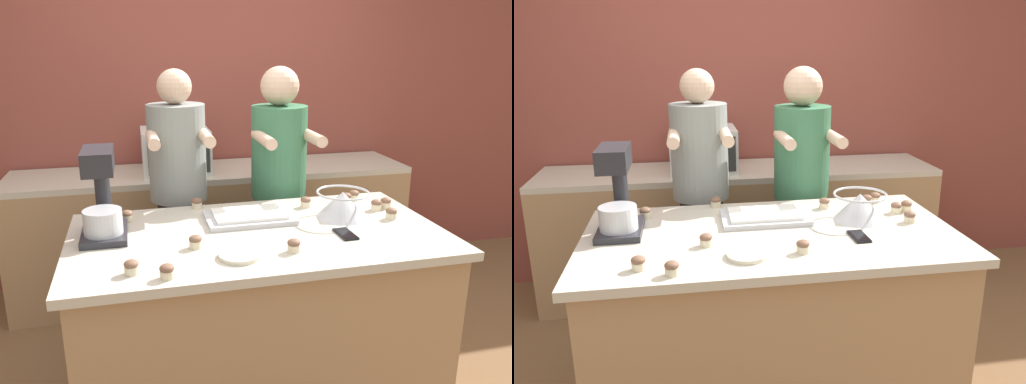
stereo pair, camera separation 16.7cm
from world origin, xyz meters
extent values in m
cube|color=brown|center=(0.00, 1.67, 1.35)|extent=(10.00, 0.06, 2.70)
cube|color=#A87F56|center=(0.00, 0.00, 0.45)|extent=(1.66, 0.87, 0.89)
cube|color=beige|center=(0.00, 0.00, 0.91)|extent=(1.73, 0.93, 0.04)
cube|color=#A87F56|center=(0.00, 1.32, 0.44)|extent=(2.80, 0.60, 0.88)
cube|color=beige|center=(0.00, 1.32, 0.90)|extent=(2.80, 0.60, 0.04)
cylinder|color=#232328|center=(-0.30, 0.70, 0.45)|extent=(0.25, 0.25, 0.91)
cylinder|color=gray|center=(-0.30, 0.70, 1.18)|extent=(0.33, 0.33, 0.55)
sphere|color=#DBB293|center=(-0.30, 0.70, 1.55)|extent=(0.19, 0.19, 0.19)
cylinder|color=#DBB293|center=(-0.44, 0.53, 1.30)|extent=(0.06, 0.34, 0.06)
cylinder|color=#DBB293|center=(-0.16, 0.53, 1.30)|extent=(0.06, 0.34, 0.06)
cylinder|color=#232328|center=(0.30, 0.70, 0.44)|extent=(0.26, 0.26, 0.88)
cylinder|color=#38704C|center=(0.30, 0.70, 1.15)|extent=(0.33, 0.33, 0.55)
sphere|color=#DBB293|center=(0.30, 0.70, 1.54)|extent=(0.23, 0.23, 0.23)
cylinder|color=#DBB293|center=(0.16, 0.53, 1.27)|extent=(0.06, 0.34, 0.06)
cylinder|color=#DBB293|center=(0.44, 0.53, 1.27)|extent=(0.06, 0.34, 0.06)
cube|color=#232328|center=(-0.69, 0.11, 0.95)|extent=(0.20, 0.30, 0.03)
cylinder|color=#232328|center=(-0.69, 0.22, 1.10)|extent=(0.07, 0.07, 0.28)
cube|color=#232328|center=(-0.69, 0.09, 1.29)|extent=(0.13, 0.26, 0.10)
cylinder|color=#BCBCC1|center=(-0.69, 0.07, 1.02)|extent=(0.17, 0.17, 0.11)
cone|color=#BCBCC1|center=(0.46, 0.10, 1.00)|extent=(0.26, 0.26, 0.13)
torus|color=#BCBCC1|center=(0.46, 0.10, 1.06)|extent=(0.27, 0.27, 0.01)
cube|color=#BCBCC1|center=(-0.01, 0.17, 0.95)|extent=(0.43, 0.28, 0.02)
cube|color=white|center=(-0.01, 0.17, 0.97)|extent=(0.35, 0.22, 0.02)
cube|color=silver|center=(-0.26, 1.32, 1.07)|extent=(0.45, 0.39, 0.30)
cube|color=black|center=(-0.30, 1.12, 1.07)|extent=(0.31, 0.01, 0.24)
cube|color=#2D2D2D|center=(-0.10, 1.12, 1.07)|extent=(0.09, 0.01, 0.24)
cube|color=black|center=(0.38, -0.14, 0.94)|extent=(0.07, 0.15, 0.01)
cube|color=black|center=(0.38, -0.14, 0.94)|extent=(0.06, 0.13, 0.00)
cylinder|color=beige|center=(-0.15, -0.27, 0.94)|extent=(0.17, 0.17, 0.02)
cylinder|color=beige|center=(-0.58, -0.32, 0.95)|extent=(0.05, 0.05, 0.03)
ellipsoid|color=brown|center=(-0.58, -0.32, 0.97)|extent=(0.06, 0.06, 0.03)
cylinder|color=beige|center=(0.34, 0.30, 0.95)|extent=(0.05, 0.05, 0.03)
ellipsoid|color=brown|center=(0.34, 0.30, 0.97)|extent=(0.06, 0.06, 0.03)
cylinder|color=beige|center=(0.68, 0.16, 0.95)|extent=(0.05, 0.05, 0.03)
ellipsoid|color=brown|center=(0.68, 0.16, 0.97)|extent=(0.06, 0.06, 0.03)
cylinder|color=beige|center=(-0.23, 0.42, 0.95)|extent=(0.05, 0.05, 0.03)
ellipsoid|color=brown|center=(-0.23, 0.42, 0.97)|extent=(0.06, 0.06, 0.03)
cylinder|color=beige|center=(-0.31, -0.12, 0.95)|extent=(0.05, 0.05, 0.03)
ellipsoid|color=brown|center=(-0.31, -0.12, 0.97)|extent=(0.06, 0.06, 0.03)
cylinder|color=beige|center=(-0.45, -0.39, 0.95)|extent=(0.05, 0.05, 0.03)
ellipsoid|color=brown|center=(-0.45, -0.39, 0.97)|extent=(0.06, 0.06, 0.03)
cylinder|color=beige|center=(0.69, 0.01, 0.95)|extent=(0.05, 0.05, 0.03)
ellipsoid|color=brown|center=(0.69, 0.01, 0.97)|extent=(0.06, 0.06, 0.03)
cylinder|color=beige|center=(-0.59, 0.30, 0.95)|extent=(0.05, 0.05, 0.03)
ellipsoid|color=brown|center=(-0.59, 0.30, 0.97)|extent=(0.06, 0.06, 0.03)
cylinder|color=beige|center=(0.58, 0.31, 0.95)|extent=(0.05, 0.05, 0.03)
ellipsoid|color=brown|center=(0.58, 0.31, 0.97)|extent=(0.06, 0.06, 0.03)
cylinder|color=beige|center=(0.75, 0.18, 0.95)|extent=(0.05, 0.05, 0.03)
ellipsoid|color=brown|center=(0.75, 0.18, 0.97)|extent=(0.06, 0.06, 0.03)
cylinder|color=beige|center=(0.09, -0.26, 0.95)|extent=(0.05, 0.05, 0.03)
ellipsoid|color=brown|center=(0.09, -0.26, 0.97)|extent=(0.06, 0.06, 0.03)
cylinder|color=beige|center=(0.64, 0.35, 0.95)|extent=(0.05, 0.05, 0.03)
ellipsoid|color=brown|center=(0.64, 0.35, 0.97)|extent=(0.06, 0.06, 0.03)
camera|label=1|loc=(-0.54, -2.11, 1.77)|focal=35.00mm
camera|label=2|loc=(-0.37, -2.14, 1.77)|focal=35.00mm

